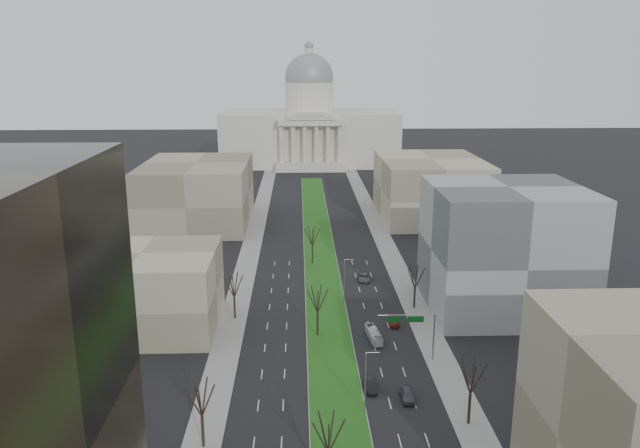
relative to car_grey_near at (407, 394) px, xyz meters
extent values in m
plane|color=black|center=(-10.11, 61.56, -0.78)|extent=(600.00, 600.00, 0.00)
cube|color=#999993|center=(-10.11, 60.56, -0.71)|extent=(8.00, 222.00, 0.15)
cube|color=#1A4E15|center=(-10.11, 60.56, -0.61)|extent=(7.70, 221.70, 0.06)
cube|color=gray|center=(-27.61, 36.56, -0.71)|extent=(5.00, 330.00, 0.15)
cube|color=gray|center=(7.39, 36.56, -0.71)|extent=(5.00, 330.00, 0.15)
cube|color=beige|center=(-10.11, 211.56, 11.22)|extent=(80.00, 40.00, 24.00)
cube|color=beige|center=(-10.11, 188.56, 1.22)|extent=(30.00, 6.00, 4.00)
cube|color=beige|center=(-10.11, 188.56, 20.22)|extent=(28.00, 5.00, 2.50)
cube|color=beige|center=(-10.11, 188.56, 22.22)|extent=(20.00, 5.00, 1.80)
cube|color=beige|center=(-10.11, 188.56, 23.82)|extent=(12.00, 5.00, 1.60)
cylinder|color=beige|center=(-10.11, 211.56, 29.22)|extent=(22.00, 22.00, 14.00)
sphere|color=gray|center=(-10.11, 211.56, 38.22)|extent=(22.00, 22.00, 22.00)
cylinder|color=beige|center=(-10.11, 211.56, 49.22)|extent=(4.00, 4.00, 4.00)
sphere|color=gray|center=(-10.11, 211.56, 52.22)|extent=(4.00, 4.00, 4.00)
cylinder|color=beige|center=(-22.61, 188.56, 11.22)|extent=(2.00, 2.00, 16.00)
cylinder|color=beige|center=(-17.61, 188.56, 11.22)|extent=(2.00, 2.00, 16.00)
cylinder|color=beige|center=(-12.61, 188.56, 11.22)|extent=(2.00, 2.00, 16.00)
cylinder|color=beige|center=(-7.61, 188.56, 11.22)|extent=(2.00, 2.00, 16.00)
cylinder|color=beige|center=(-2.61, 188.56, 11.22)|extent=(2.00, 2.00, 16.00)
cylinder|color=beige|center=(2.39, 188.56, 11.22)|extent=(2.00, 2.00, 16.00)
cube|color=gray|center=(-43.11, 26.56, 6.22)|extent=(26.00, 22.00, 14.00)
cube|color=#585B5C|center=(23.89, 33.56, 11.22)|extent=(28.00, 26.00, 24.00)
cube|color=gray|center=(-45.11, 101.56, 8.22)|extent=(30.00, 40.00, 18.00)
cube|color=gray|center=(24.89, 106.56, 8.22)|extent=(30.00, 40.00, 18.00)
cylinder|color=black|center=(-27.31, -10.44, 1.38)|extent=(0.40, 0.40, 4.32)
cylinder|color=black|center=(-27.31, 29.56, 1.33)|extent=(0.40, 0.40, 4.22)
cylinder|color=black|center=(7.09, -6.44, 1.42)|extent=(0.40, 0.40, 4.42)
cylinder|color=black|center=(7.09, 33.56, 1.23)|extent=(0.40, 0.40, 4.03)
cylinder|color=black|center=(-12.11, 21.56, 1.38)|extent=(0.40, 0.40, 4.32)
cylinder|color=black|center=(-12.11, 61.56, 1.38)|extent=(0.40, 0.40, 4.32)
cylinder|color=gray|center=(-6.41, -3.44, 3.72)|extent=(0.20, 0.20, 9.00)
cylinder|color=gray|center=(-5.51, -3.44, 8.32)|extent=(1.80, 0.12, 0.12)
cylinder|color=gray|center=(-6.41, 36.56, 3.72)|extent=(0.20, 0.20, 9.00)
cylinder|color=gray|center=(-5.51, 36.56, 8.32)|extent=(1.80, 0.12, 0.12)
cylinder|color=gray|center=(6.09, 11.56, 3.22)|extent=(0.24, 0.24, 8.00)
cylinder|color=gray|center=(1.59, 11.56, 7.22)|extent=(9.00, 0.18, 0.18)
cube|color=#0C591E|center=(3.09, 11.64, 6.42)|extent=(2.60, 0.08, 1.00)
cube|color=#0C591E|center=(-0.41, 11.64, 6.42)|extent=(2.20, 0.08, 1.00)
imported|color=#4B4B52|center=(0.00, 0.00, 0.00)|extent=(1.88, 4.62, 1.57)
imported|color=black|center=(-4.91, 2.85, -0.07)|extent=(1.53, 4.35, 1.43)
imported|color=maroon|center=(1.90, 25.79, -0.15)|extent=(1.93, 4.45, 1.27)
imported|color=#575960|center=(-1.01, 49.57, -0.08)|extent=(2.86, 5.27, 1.40)
imported|color=white|center=(-2.47, 19.69, 0.19)|extent=(2.49, 7.12, 1.94)
camera|label=1|loc=(-15.10, -78.98, 45.98)|focal=35.00mm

